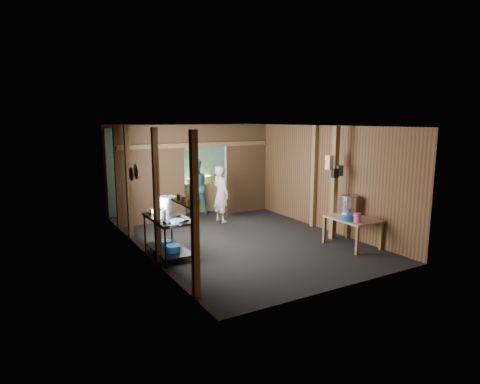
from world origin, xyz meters
TOP-DOWN VIEW (x-y plane):
  - floor at (0.00, 0.00)m, footprint 4.50×7.00m
  - ceiling at (0.00, 0.00)m, footprint 4.50×7.00m
  - wall_back at (0.00, 3.50)m, footprint 4.50×0.00m
  - wall_front at (0.00, -3.50)m, footprint 4.50×0.00m
  - wall_left at (-2.25, 0.00)m, footprint 0.00×7.00m
  - wall_right at (2.25, 0.00)m, footprint 0.00×7.00m
  - partition_left at (-1.32, 2.20)m, footprint 1.85×0.10m
  - partition_right at (1.57, 2.20)m, footprint 1.35×0.10m
  - partition_header at (0.25, 2.20)m, footprint 1.30×0.10m
  - turquoise_panel at (0.00, 3.44)m, footprint 4.40×0.06m
  - back_counter at (0.30, 2.95)m, footprint 1.20×0.50m
  - wall_clock at (0.25, 3.40)m, footprint 0.20×0.03m
  - post_left_a at (-2.18, -2.60)m, footprint 0.10×0.12m
  - post_left_b at (-2.18, -0.80)m, footprint 0.10×0.12m
  - post_left_c at (-2.18, 1.20)m, footprint 0.10×0.12m
  - post_right at (2.18, -0.20)m, footprint 0.10×0.12m
  - post_free at (1.85, -1.30)m, footprint 0.12×0.12m
  - cross_beam at (0.00, 2.15)m, footprint 4.40×0.12m
  - pan_lid_big at (-2.21, 0.40)m, footprint 0.03×0.34m
  - pan_lid_small at (-2.21, 0.80)m, footprint 0.03×0.30m
  - wall_shelf at (-2.15, -2.10)m, footprint 0.14×0.80m
  - jar_white at (-2.15, -2.35)m, footprint 0.07×0.07m
  - jar_yellow at (-2.15, -2.10)m, footprint 0.08×0.08m
  - jar_green at (-2.15, -1.88)m, footprint 0.06×0.06m
  - bag_white at (1.80, -1.22)m, footprint 0.22×0.15m
  - bag_green at (1.92, -1.36)m, footprint 0.16×0.12m
  - bag_black at (1.78, -1.38)m, footprint 0.14×0.10m
  - gas_range at (-1.88, -0.58)m, footprint 0.71×1.38m
  - prep_table at (1.83, -1.94)m, footprint 0.78×1.07m
  - stove_pot_large at (-1.71, -0.10)m, footprint 0.40×0.40m
  - stove_pot_med at (-2.05, -0.62)m, footprint 0.29×0.29m
  - stove_saucepan at (-2.05, -0.14)m, footprint 0.17×0.17m
  - frying_pan at (-1.88, -1.07)m, footprint 0.43×0.56m
  - blue_tub_front at (-1.88, -0.79)m, footprint 0.30×0.30m
  - blue_tub_back at (-1.88, -0.34)m, footprint 0.27×0.27m
  - stock_pot at (1.99, -1.65)m, footprint 0.47×0.47m
  - wash_basin at (1.62, -2.04)m, footprint 0.43×0.43m
  - pink_bucket at (1.66, -2.23)m, footprint 0.18×0.18m
  - knife at (1.68, -2.43)m, footprint 0.30×0.10m
  - yellow_tub at (0.64, 2.95)m, footprint 0.37×0.37m
  - red_cup at (0.07, 2.95)m, footprint 0.13×0.13m
  - cook at (0.35, 1.44)m, footprint 0.45×0.61m
  - worker_back at (0.12, 2.62)m, footprint 0.91×0.79m

SIDE VIEW (x-z plane):
  - floor at x=0.00m, z-range 0.00..0.00m
  - blue_tub_back at x=-1.88m, z-range 0.16..0.27m
  - blue_tub_front at x=-1.88m, z-range 0.16..0.28m
  - prep_table at x=1.83m, z-range 0.00..0.63m
  - gas_range at x=-1.88m, z-range 0.00..0.82m
  - back_counter at x=0.30m, z-range 0.00..0.85m
  - knife at x=1.68m, z-range 0.63..0.64m
  - wash_basin at x=1.62m, z-range 0.63..0.76m
  - pink_bucket at x=1.66m, z-range 0.63..0.82m
  - cook at x=0.35m, z-range 0.00..1.53m
  - worker_back at x=0.12m, z-range 0.00..1.61m
  - stock_pot at x=1.99m, z-range 0.61..1.07m
  - frying_pan at x=-1.88m, z-range 0.81..0.87m
  - stove_saucepan at x=-2.05m, z-range 0.82..0.92m
  - stove_pot_med at x=-2.05m, z-range 0.80..1.00m
  - red_cup at x=0.07m, z-range 0.85..1.01m
  - yellow_tub at x=0.64m, z-range 0.85..1.06m
  - stove_pot_large at x=-1.71m, z-range 0.80..1.14m
  - turquoise_panel at x=0.00m, z-range 0.00..2.50m
  - wall_back at x=0.00m, z-range 0.00..2.60m
  - wall_front at x=0.00m, z-range 0.00..2.60m
  - wall_left at x=-2.25m, z-range 0.00..2.60m
  - wall_right at x=2.25m, z-range 0.00..2.60m
  - partition_left at x=-1.32m, z-range 0.00..2.60m
  - partition_right at x=1.57m, z-range 0.00..2.60m
  - post_left_a at x=-2.18m, z-range 0.00..2.60m
  - post_left_b at x=-2.18m, z-range 0.00..2.60m
  - post_left_c at x=-2.18m, z-range 0.00..2.60m
  - post_right at x=2.18m, z-range 0.00..2.60m
  - post_free at x=1.85m, z-range 0.00..2.60m
  - wall_shelf at x=-2.15m, z-range 1.39..1.41m
  - jar_white at x=-2.15m, z-range 1.42..1.52m
  - jar_yellow at x=-2.15m, z-range 1.42..1.52m
  - jar_green at x=-2.15m, z-range 1.42..1.52m
  - pan_lid_small at x=-2.21m, z-range 1.40..1.70m
  - bag_black at x=1.78m, z-range 1.45..1.65m
  - bag_green at x=1.92m, z-range 1.48..1.72m
  - pan_lid_big at x=-2.21m, z-range 1.48..1.82m
  - bag_white at x=1.80m, z-range 1.62..1.94m
  - wall_clock at x=0.25m, z-range 1.80..2.00m
  - cross_beam at x=0.00m, z-range 1.99..2.11m
  - partition_header at x=0.25m, z-range 2.00..2.60m
  - ceiling at x=0.00m, z-range 2.60..2.60m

